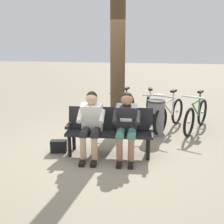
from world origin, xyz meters
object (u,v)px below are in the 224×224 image
(litter_bin, at_px, (156,117))
(bicycle_red, at_px, (150,112))
(bench, at_px, (110,127))
(bicycle_silver, at_px, (124,111))
(tree_trunk, at_px, (118,66))
(bicycle_black, at_px, (196,116))
(person_companion, at_px, (91,122))
(person_reading, at_px, (126,123))
(handbag, at_px, (59,146))
(bicycle_purple, at_px, (169,115))

(litter_bin, height_order, bicycle_red, bicycle_red)
(bench, bearing_deg, bicycle_silver, -95.55)
(tree_trunk, height_order, litter_bin, tree_trunk)
(bench, distance_m, bicycle_black, 2.43)
(person_companion, xyz_separation_m, bicycle_silver, (-0.36, -1.94, -0.30))
(person_reading, height_order, bicycle_red, person_reading)
(litter_bin, bearing_deg, handbag, 36.43)
(litter_bin, distance_m, bicycle_purple, 0.54)
(bench, xyz_separation_m, handbag, (0.97, 0.15, -0.39))
(tree_trunk, bearing_deg, litter_bin, -176.14)
(bicycle_black, height_order, bicycle_purple, same)
(bicycle_silver, bearing_deg, bicycle_purple, 94.67)
(handbag, bearing_deg, person_reading, -179.85)
(person_reading, bearing_deg, handbag, -3.69)
(bicycle_red, bearing_deg, bicycle_black, 75.46)
(person_companion, xyz_separation_m, handbag, (0.66, -0.04, -0.54))
(person_companion, relative_size, tree_trunk, 0.39)
(person_companion, distance_m, bicycle_purple, 2.35)
(handbag, xyz_separation_m, bicycle_black, (-2.76, -1.78, 0.24))
(tree_trunk, distance_m, bicycle_silver, 1.34)
(tree_trunk, relative_size, bicycle_silver, 1.87)
(tree_trunk, distance_m, bicycle_red, 1.53)
(tree_trunk, distance_m, litter_bin, 1.44)
(tree_trunk, bearing_deg, bicycle_red, -138.87)
(bicycle_black, distance_m, bicycle_red, 1.09)
(bicycle_purple, relative_size, bicycle_red, 0.93)
(tree_trunk, xyz_separation_m, bicycle_silver, (-0.08, -0.62, -1.19))
(tree_trunk, relative_size, bicycle_purple, 2.00)
(person_reading, bearing_deg, bench, -27.31)
(bicycle_purple, bearing_deg, bicycle_black, 116.07)
(person_reading, height_order, bicycle_purple, person_reading)
(handbag, bearing_deg, tree_trunk, -126.55)
(person_companion, relative_size, bicycle_silver, 0.72)
(person_companion, xyz_separation_m, bicycle_purple, (-1.47, -1.81, -0.30))
(handbag, height_order, bicycle_red, bicycle_red)
(bench, bearing_deg, person_reading, 152.69)
(person_reading, xyz_separation_m, handbag, (1.30, 0.00, -0.54))
(person_reading, xyz_separation_m, bicycle_red, (-0.38, -1.91, -0.31))
(tree_trunk, height_order, bicycle_purple, tree_trunk)
(handbag, distance_m, bicycle_silver, 2.18)
(person_reading, relative_size, bicycle_purple, 0.78)
(litter_bin, bearing_deg, bicycle_black, -154.78)
(litter_bin, height_order, bicycle_black, bicycle_black)
(person_companion, xyz_separation_m, tree_trunk, (-0.29, -1.32, 0.88))
(bicycle_black, height_order, bicycle_silver, same)
(person_reading, xyz_separation_m, bicycle_purple, (-0.84, -1.77, -0.31))
(handbag, height_order, bicycle_silver, bicycle_silver)
(bench, distance_m, bicycle_silver, 1.77)
(bench, xyz_separation_m, person_companion, (0.31, 0.19, 0.16))
(handbag, distance_m, tree_trunk, 2.14)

